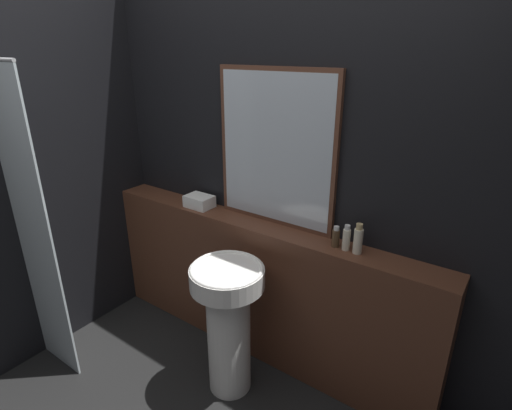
# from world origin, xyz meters

# --- Properties ---
(wall_back) EXTENTS (8.00, 0.06, 2.50)m
(wall_back) POSITION_xyz_m (0.00, 1.29, 1.25)
(wall_back) COLOR black
(wall_back) RESTS_ON ground_plane
(vanity_counter) EXTENTS (2.32, 0.21, 0.93)m
(vanity_counter) POSITION_xyz_m (0.00, 1.16, 0.46)
(vanity_counter) COLOR #512D1E
(vanity_counter) RESTS_ON ground_plane
(pedestal_sink) EXTENTS (0.41, 0.41, 0.83)m
(pedestal_sink) POSITION_xyz_m (0.06, 0.79, 0.50)
(pedestal_sink) COLOR white
(pedestal_sink) RESTS_ON ground_plane
(mirror) EXTENTS (0.77, 0.03, 0.91)m
(mirror) POSITION_xyz_m (0.07, 1.25, 1.38)
(mirror) COLOR #563323
(mirror) RESTS_ON vanity_counter
(towel_stack) EXTENTS (0.18, 0.13, 0.08)m
(towel_stack) POSITION_xyz_m (-0.47, 1.16, 0.97)
(towel_stack) COLOR white
(towel_stack) RESTS_ON vanity_counter
(shampoo_bottle) EXTENTS (0.04, 0.04, 0.12)m
(shampoo_bottle) POSITION_xyz_m (0.51, 1.16, 0.98)
(shampoo_bottle) COLOR #4C3823
(shampoo_bottle) RESTS_ON vanity_counter
(conditioner_bottle) EXTENTS (0.04, 0.04, 0.14)m
(conditioner_bottle) POSITION_xyz_m (0.57, 1.16, 0.99)
(conditioner_bottle) COLOR beige
(conditioner_bottle) RESTS_ON vanity_counter
(lotion_bottle) EXTENTS (0.05, 0.05, 0.17)m
(lotion_bottle) POSITION_xyz_m (0.64, 1.16, 1.01)
(lotion_bottle) COLOR beige
(lotion_bottle) RESTS_ON vanity_counter
(shower_panel) EXTENTS (0.39, 0.02, 1.88)m
(shower_panel) POSITION_xyz_m (-0.97, 0.30, 0.95)
(shower_panel) COLOR silver
(shower_panel) RESTS_ON ground_plane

